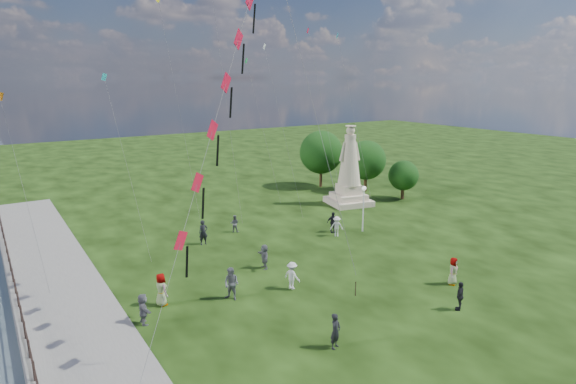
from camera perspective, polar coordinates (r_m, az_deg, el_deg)
ground at (r=61.47m, az=29.85°, el=-0.47°), size 106.50×160.00×0.60m
waterfront at (r=28.76m, az=-26.60°, el=-14.11°), size 200.00×200.00×1.51m
statue at (r=48.71m, az=7.27°, el=2.00°), size 4.62×4.62×7.97m
lamppost at (r=40.14m, az=8.96°, el=-0.81°), size 0.36×0.36×3.88m
tree_row at (r=55.04m, az=6.94°, el=4.06°), size 7.73×13.68×6.61m
person_0 at (r=23.75m, az=5.65°, el=-16.07°), size 0.75×0.64×1.75m
person_1 at (r=28.36m, az=-6.72°, el=-10.76°), size 1.00×1.11×1.95m
person_2 at (r=29.58m, az=0.49°, el=-9.86°), size 0.90×1.23×1.71m
person_3 at (r=28.70m, az=19.72°, el=-11.52°), size 1.08×0.94×1.65m
person_4 at (r=31.84m, az=18.98°, el=-8.86°), size 0.99×0.80×1.75m
person_5 at (r=26.76m, az=-16.79°, el=-13.13°), size 0.78×1.60×1.68m
person_6 at (r=37.60m, az=-10.00°, el=-4.75°), size 0.74×0.51×1.93m
person_7 at (r=40.29m, az=-6.36°, el=-3.74°), size 0.83×0.78×1.45m
person_8 at (r=39.18m, az=5.79°, el=-4.07°), size 1.19×1.08×1.65m
person_9 at (r=40.06m, az=5.32°, el=-3.60°), size 1.12×0.76×1.75m
person_10 at (r=28.44m, az=-14.80°, el=-11.12°), size 0.76×1.03×1.90m
person_11 at (r=32.60m, az=-2.82°, el=-7.64°), size 0.96×1.66×1.69m
red_kite_train at (r=23.78m, az=-7.44°, el=11.83°), size 11.15×9.35×19.17m
small_kites at (r=44.00m, az=-7.20°, el=15.02°), size 30.39×15.73×29.85m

